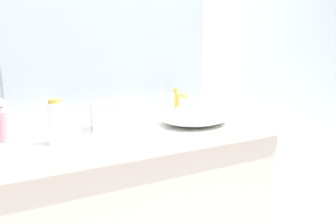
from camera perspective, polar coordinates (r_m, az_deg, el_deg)
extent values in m
cube|color=silver|center=(1.80, -10.98, 13.07)|extent=(6.00, 0.06, 2.60)
cube|color=beige|center=(1.73, -5.29, -17.62)|extent=(1.31, 0.55, 0.82)
cube|color=silver|center=(1.56, -5.60, -3.90)|extent=(1.35, 0.59, 0.03)
cube|color=#B2BCC6|center=(1.79, -9.81, 19.31)|extent=(1.12, 0.01, 1.28)
ellipsoid|color=white|center=(1.67, 4.84, -0.71)|extent=(0.39, 0.33, 0.08)
cylinder|color=gold|center=(1.82, 1.64, 1.42)|extent=(0.03, 0.03, 0.14)
cylinder|color=gold|center=(1.78, 2.33, 3.03)|extent=(0.03, 0.09, 0.03)
sphere|color=gold|center=(1.83, 1.38, 4.08)|extent=(0.03, 0.03, 0.03)
cylinder|color=pink|center=(1.54, -27.47, -2.31)|extent=(0.06, 0.06, 0.13)
cylinder|color=silver|center=(1.52, -27.75, 0.42)|extent=(0.03, 0.03, 0.02)
sphere|color=silver|center=(1.52, -27.86, 1.44)|extent=(0.04, 0.04, 0.04)
cylinder|color=silver|center=(1.51, -27.86, 1.37)|extent=(0.02, 0.02, 0.02)
cylinder|color=white|center=(1.41, -19.47, -1.92)|extent=(0.08, 0.08, 0.18)
cylinder|color=gold|center=(1.39, -19.75, 1.90)|extent=(0.05, 0.05, 0.02)
cube|color=silver|center=(1.59, -11.40, -0.71)|extent=(0.14, 0.14, 0.13)
cone|color=white|center=(1.57, -11.52, 2.25)|extent=(0.07, 0.07, 0.04)
cylinder|color=beige|center=(1.84, 11.45, -0.29)|extent=(0.05, 0.05, 0.04)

